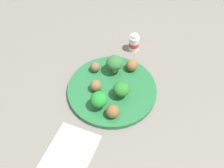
{
  "coord_description": "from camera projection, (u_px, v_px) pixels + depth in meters",
  "views": [
    {
      "loc": [
        -0.46,
        -0.24,
        0.67
      ],
      "look_at": [
        0.0,
        0.0,
        0.04
      ],
      "focal_mm": 42.68,
      "sensor_mm": 36.0,
      "label": 1
    }
  ],
  "objects": [
    {
      "name": "broccoli_floret_front_right",
      "position": [
        121.0,
        89.0,
        0.79
      ],
      "size": [
        0.05,
        0.05,
        0.05
      ],
      "color": "#ABBD71",
      "rests_on": "plate"
    },
    {
      "name": "plate",
      "position": [
        112.0,
        90.0,
        0.84
      ],
      "size": [
        0.28,
        0.28,
        0.02
      ],
      "primitive_type": "cylinder",
      "color": "#236638",
      "rests_on": "ground_plane"
    },
    {
      "name": "napkin",
      "position": [
        67.0,
        155.0,
        0.71
      ],
      "size": [
        0.18,
        0.14,
        0.01
      ],
      "primitive_type": "cube",
      "rotation": [
        0.0,
        0.0,
        0.11
      ],
      "color": "white",
      "rests_on": "ground_plane"
    },
    {
      "name": "meatball_far_rim",
      "position": [
        132.0,
        65.0,
        0.87
      ],
      "size": [
        0.04,
        0.04,
        0.04
      ],
      "primitive_type": "sphere",
      "color": "brown",
      "rests_on": "plate"
    },
    {
      "name": "broccoli_floret_far_rim",
      "position": [
        98.0,
        99.0,
        0.76
      ],
      "size": [
        0.05,
        0.05,
        0.06
      ],
      "color": "#9DB877",
      "rests_on": "plate"
    },
    {
      "name": "meatball_back_right",
      "position": [
        96.0,
        86.0,
        0.82
      ],
      "size": [
        0.04,
        0.04,
        0.04
      ],
      "primitive_type": "sphere",
      "color": "brown",
      "rests_on": "plate"
    },
    {
      "name": "yogurt_bottle",
      "position": [
        134.0,
        43.0,
        0.95
      ],
      "size": [
        0.04,
        0.04,
        0.07
      ],
      "color": "white",
      "rests_on": "ground_plane"
    },
    {
      "name": "meatball_center",
      "position": [
        113.0,
        111.0,
        0.76
      ],
      "size": [
        0.04,
        0.04,
        0.04
      ],
      "primitive_type": "sphere",
      "color": "brown",
      "rests_on": "plate"
    },
    {
      "name": "meatball_mid_left",
      "position": [
        95.0,
        67.0,
        0.87
      ],
      "size": [
        0.03,
        0.03,
        0.03
      ],
      "primitive_type": "sphere",
      "color": "brown",
      "rests_on": "plate"
    },
    {
      "name": "broccoli_floret_front_left",
      "position": [
        115.0,
        63.0,
        0.85
      ],
      "size": [
        0.06,
        0.06,
        0.06
      ],
      "color": "#95C77F",
      "rests_on": "plate"
    },
    {
      "name": "fork",
      "position": [
        62.0,
        149.0,
        0.71
      ],
      "size": [
        0.12,
        0.03,
        0.01
      ],
      "color": "silver",
      "rests_on": "napkin"
    },
    {
      "name": "ground_plane",
      "position": [
        112.0,
        91.0,
        0.85
      ],
      "size": [
        4.0,
        4.0,
        0.0
      ],
      "primitive_type": "plane",
      "color": "slate"
    },
    {
      "name": "knife",
      "position": [
        74.0,
        154.0,
        0.7
      ],
      "size": [
        0.15,
        0.03,
        0.01
      ],
      "color": "white",
      "rests_on": "napkin"
    }
  ]
}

